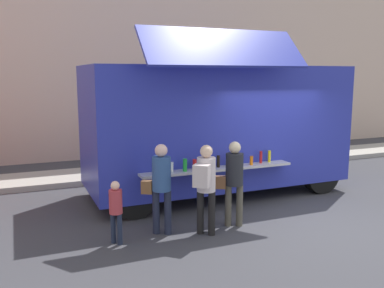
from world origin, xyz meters
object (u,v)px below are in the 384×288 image
(food_truck_main, at_px, (217,125))
(customer_rear_waiting, at_px, (161,181))
(customer_mid_with_backpack, at_px, (205,181))
(customer_front_ordering, at_px, (234,176))
(child_near_queue, at_px, (116,207))
(trash_bin, at_px, (297,149))

(food_truck_main, relative_size, customer_rear_waiting, 3.71)
(customer_mid_with_backpack, bearing_deg, customer_front_ordering, -28.79)
(customer_mid_with_backpack, height_order, child_near_queue, customer_mid_with_backpack)
(trash_bin, xyz_separation_m, customer_mid_with_backpack, (-5.43, -4.66, 0.56))
(customer_rear_waiting, bearing_deg, customer_front_ordering, -63.84)
(trash_bin, distance_m, customer_front_ordering, 6.53)
(customer_rear_waiting, distance_m, child_near_queue, 0.91)
(food_truck_main, distance_m, customer_rear_waiting, 2.95)
(trash_bin, relative_size, customer_rear_waiting, 0.53)
(food_truck_main, xyz_separation_m, customer_rear_waiting, (-2.07, -1.99, -0.67))
(customer_mid_with_backpack, height_order, customer_rear_waiting, customer_rear_waiting)
(child_near_queue, bearing_deg, trash_bin, -3.94)
(customer_mid_with_backpack, bearing_deg, trash_bin, -6.39)
(food_truck_main, bearing_deg, customer_mid_with_backpack, -120.74)
(customer_mid_with_backpack, relative_size, child_near_queue, 1.49)
(customer_front_ordering, bearing_deg, food_truck_main, 5.15)
(food_truck_main, distance_m, customer_front_ordering, 2.34)
(customer_rear_waiting, bearing_deg, customer_mid_with_backpack, -85.28)
(child_near_queue, bearing_deg, customer_mid_with_backpack, -44.45)
(food_truck_main, distance_m, child_near_queue, 3.74)
(customer_mid_with_backpack, distance_m, child_near_queue, 1.59)
(customer_front_ordering, distance_m, customer_rear_waiting, 1.38)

